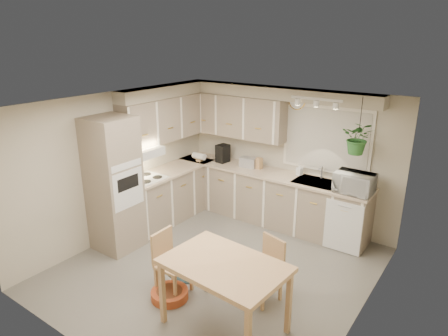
{
  "coord_description": "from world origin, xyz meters",
  "views": [
    {
      "loc": [
        2.99,
        -4.05,
        3.24
      ],
      "look_at": [
        -0.27,
        0.55,
        1.34
      ],
      "focal_mm": 32.0,
      "sensor_mm": 36.0,
      "label": 1
    }
  ],
  "objects_px": {
    "chair_back": "(263,271)",
    "pet_bed": "(170,294)",
    "chair_left": "(173,264)",
    "braided_rug": "(203,267)",
    "dining_table": "(224,296)",
    "microwave": "(354,181)"
  },
  "relations": [
    {
      "from": "chair_left",
      "to": "braided_rug",
      "type": "relative_size",
      "value": 0.72
    },
    {
      "from": "dining_table",
      "to": "braided_rug",
      "type": "xyz_separation_m",
      "value": [
        -0.97,
        0.82,
        -0.42
      ]
    },
    {
      "from": "pet_bed",
      "to": "microwave",
      "type": "bearing_deg",
      "value": 61.23
    },
    {
      "from": "chair_left",
      "to": "braided_rug",
      "type": "height_order",
      "value": "chair_left"
    },
    {
      "from": "pet_bed",
      "to": "chair_back",
      "type": "bearing_deg",
      "value": 34.64
    },
    {
      "from": "pet_bed",
      "to": "chair_left",
      "type": "bearing_deg",
      "value": 107.01
    },
    {
      "from": "chair_left",
      "to": "pet_bed",
      "type": "relative_size",
      "value": 1.76
    },
    {
      "from": "dining_table",
      "to": "chair_left",
      "type": "relative_size",
      "value": 1.58
    },
    {
      "from": "chair_back",
      "to": "microwave",
      "type": "distance_m",
      "value": 2.1
    },
    {
      "from": "chair_left",
      "to": "chair_back",
      "type": "bearing_deg",
      "value": 116.94
    },
    {
      "from": "pet_bed",
      "to": "microwave",
      "type": "xyz_separation_m",
      "value": [
        1.43,
        2.61,
        1.08
      ]
    },
    {
      "from": "dining_table",
      "to": "braided_rug",
      "type": "bearing_deg",
      "value": 139.56
    },
    {
      "from": "chair_back",
      "to": "microwave",
      "type": "height_order",
      "value": "microwave"
    },
    {
      "from": "chair_back",
      "to": "pet_bed",
      "type": "relative_size",
      "value": 1.73
    },
    {
      "from": "chair_back",
      "to": "pet_bed",
      "type": "xyz_separation_m",
      "value": [
        -0.98,
        -0.68,
        -0.36
      ]
    },
    {
      "from": "dining_table",
      "to": "braided_rug",
      "type": "distance_m",
      "value": 1.34
    },
    {
      "from": "chair_left",
      "to": "braided_rug",
      "type": "xyz_separation_m",
      "value": [
        -0.05,
        0.67,
        -0.42
      ]
    },
    {
      "from": "dining_table",
      "to": "chair_left",
      "type": "distance_m",
      "value": 0.94
    },
    {
      "from": "braided_rug",
      "to": "pet_bed",
      "type": "distance_m",
      "value": 0.81
    },
    {
      "from": "chair_back",
      "to": "chair_left",
      "type": "bearing_deg",
      "value": 43.17
    },
    {
      "from": "braided_rug",
      "to": "microwave",
      "type": "height_order",
      "value": "microwave"
    },
    {
      "from": "chair_left",
      "to": "pet_bed",
      "type": "height_order",
      "value": "chair_left"
    }
  ]
}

